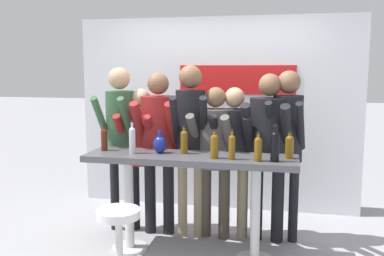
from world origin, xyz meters
TOP-DOWN VIEW (x-y plane):
  - ground_plane at (0.00, 0.00)m, footprint 40.00×40.00m
  - back_wall at (0.00, 1.54)m, footprint 3.61×0.12m
  - tasting_table at (0.00, 0.00)m, footprint 2.01×0.52m
  - bar_stool at (-0.45, -0.70)m, footprint 0.38×0.38m
  - person_far_left at (-0.89, 0.47)m, footprint 0.37×0.52m
  - person_left at (-0.67, 0.53)m, footprint 0.42×0.51m
  - person_center_left at (-0.45, 0.47)m, footprint 0.47×0.58m
  - person_center at (-0.10, 0.46)m, footprint 0.42×0.57m
  - person_center_right at (0.16, 0.49)m, footprint 0.49×0.57m
  - person_right at (0.35, 0.54)m, footprint 0.44×0.53m
  - person_far_right at (0.71, 0.51)m, footprint 0.51×0.60m
  - person_rightmost at (0.90, 0.55)m, footprint 0.41×0.56m
  - wine_bottle_0 at (0.25, -0.09)m, footprint 0.07×0.07m
  - wine_bottle_1 at (-0.89, 0.04)m, footprint 0.06×0.06m
  - wine_bottle_2 at (0.92, 0.05)m, footprint 0.08×0.08m
  - wine_bottle_3 at (-0.57, -0.03)m, footprint 0.06×0.06m
  - wine_bottle_4 at (0.79, -0.11)m, footprint 0.08×0.08m
  - wine_bottle_5 at (-0.07, 0.06)m, footprint 0.07×0.07m
  - wine_bottle_6 at (0.41, -0.11)m, footprint 0.06×0.06m
  - wine_bottle_7 at (0.64, -0.12)m, footprint 0.07×0.07m
  - decorative_vase at (-0.31, 0.04)m, footprint 0.13×0.13m

SIDE VIEW (x-z plane):
  - ground_plane at x=0.00m, z-range 0.00..0.00m
  - bar_stool at x=-0.45m, z-range 0.11..0.76m
  - tasting_table at x=0.00m, z-range 0.31..1.30m
  - person_left at x=-0.67m, z-range 0.19..1.78m
  - person_center_right at x=0.16m, z-range 0.19..1.80m
  - person_right at x=0.35m, z-range 0.19..1.80m
  - decorative_vase at x=-0.31m, z-range 0.97..1.19m
  - person_far_right at x=0.71m, z-range 0.20..1.96m
  - person_center_left at x=-0.45m, z-range 0.21..1.97m
  - wine_bottle_2 at x=0.92m, z-range 0.98..1.24m
  - wine_bottle_7 at x=0.64m, z-range 0.98..1.24m
  - wine_bottle_1 at x=-0.89m, z-range 0.98..1.25m
  - wine_bottle_0 at x=0.25m, z-range 0.98..1.25m
  - wine_bottle_6 at x=0.41m, z-range 0.98..1.25m
  - wine_bottle_5 at x=-0.07m, z-range 0.98..1.25m
  - person_rightmost at x=0.90m, z-range 0.24..2.03m
  - wine_bottle_3 at x=-0.57m, z-range 0.97..1.29m
  - wine_bottle_4 at x=0.79m, z-range 0.98..1.31m
  - person_far_left at x=-0.89m, z-range 0.25..2.07m
  - person_center at x=-0.10m, z-range 0.25..2.09m
  - back_wall at x=0.00m, z-range 0.01..2.46m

